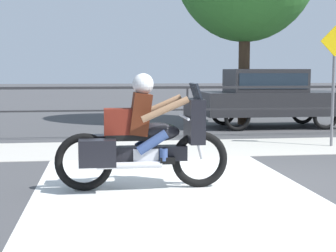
{
  "coord_description": "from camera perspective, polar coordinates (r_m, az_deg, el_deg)",
  "views": [
    {
      "loc": [
        -2.13,
        -7.12,
        1.61
      ],
      "look_at": [
        -1.15,
        0.05,
        0.84
      ],
      "focal_mm": 55.0,
      "sensor_mm": 36.0,
      "label": 1
    }
  ],
  "objects": [
    {
      "name": "ground_plane",
      "position": [
        7.6,
        8.7,
        -6.2
      ],
      "size": [
        120.0,
        120.0,
        0.0
      ],
      "primitive_type": "plane",
      "color": "#424244"
    },
    {
      "name": "sidewalk_band",
      "position": [
        10.85,
        3.61,
        -2.41
      ],
      "size": [
        44.0,
        2.4,
        0.01
      ],
      "primitive_type": "cube",
      "color": "#B7B2A8",
      "rests_on": "ground"
    },
    {
      "name": "crosswalk_band",
      "position": [
        7.17,
        0.29,
        -6.84
      ],
      "size": [
        3.7,
        6.0,
        0.01
      ],
      "primitive_type": "cube",
      "color": "silver",
      "rests_on": "ground"
    },
    {
      "name": "fence_railing",
      "position": [
        12.32,
        2.17,
        3.19
      ],
      "size": [
        36.0,
        0.05,
        1.25
      ],
      "color": "#232326",
      "rests_on": "ground"
    },
    {
      "name": "motorcycle",
      "position": [
        6.99,
        -2.84,
        -1.35
      ],
      "size": [
        2.37,
        0.76,
        1.58
      ],
      "rotation": [
        0.0,
        0.0,
        -0.03
      ],
      "color": "black",
      "rests_on": "ground"
    },
    {
      "name": "parked_car",
      "position": [
        14.99,
        11.17,
        3.47
      ],
      "size": [
        4.03,
        1.73,
        1.67
      ],
      "rotation": [
        0.0,
        0.0,
        0.03
      ],
      "color": "#232326",
      "rests_on": "ground"
    },
    {
      "name": "street_sign",
      "position": [
        11.49,
        17.9,
        5.63
      ],
      "size": [
        0.64,
        0.06,
        2.56
      ],
      "color": "slate",
      "rests_on": "ground"
    }
  ]
}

